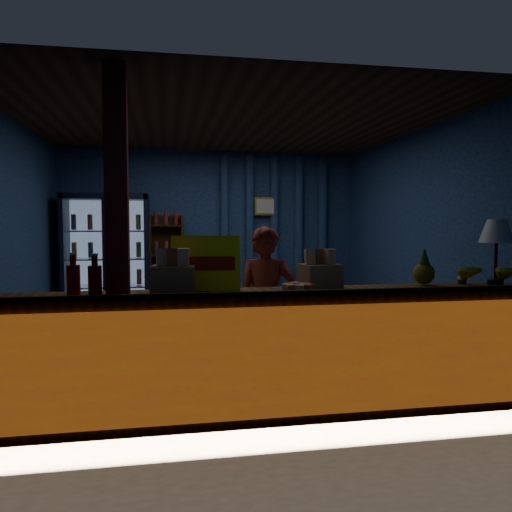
{
  "coord_description": "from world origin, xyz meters",
  "views": [
    {
      "loc": [
        -0.71,
        -5.63,
        1.46
      ],
      "look_at": [
        0.28,
        -0.2,
        1.12
      ],
      "focal_mm": 35.0,
      "sensor_mm": 36.0,
      "label": 1
    }
  ],
  "objects": [
    {
      "name": "snack_box_centre",
      "position": [
        0.52,
        -1.77,
        1.06
      ],
      "size": [
        0.34,
        0.29,
        0.32
      ],
      "color": "#A37C4F",
      "rests_on": "counter"
    },
    {
      "name": "snack_box_left",
      "position": [
        -0.66,
        -1.86,
        1.07
      ],
      "size": [
        0.35,
        0.3,
        0.34
      ],
      "color": "#A37C4F",
      "rests_on": "counter"
    },
    {
      "name": "counter",
      "position": [
        0.0,
        -1.91,
        0.48
      ],
      "size": [
        4.4,
        0.57,
        0.99
      ],
      "color": "brown",
      "rests_on": "ground"
    },
    {
      "name": "yellow_sign",
      "position": [
        -0.4,
        -1.77,
        1.16
      ],
      "size": [
        0.54,
        0.16,
        0.43
      ],
      "color": "#FEFF0D",
      "rests_on": "counter"
    },
    {
      "name": "green_chair",
      "position": [
        1.62,
        1.41,
        0.28
      ],
      "size": [
        0.84,
        0.84,
        0.56
      ],
      "primitive_type": "imported",
      "rotation": [
        0.0,
        0.0,
        3.72
      ],
      "color": "#63C66C",
      "rests_on": "ground"
    },
    {
      "name": "banana_bunches",
      "position": [
        1.95,
        -1.82,
        1.04
      ],
      "size": [
        0.54,
        0.31,
        0.18
      ],
      "color": "gold",
      "rests_on": "counter"
    },
    {
      "name": "framed_picture",
      "position": [
        0.85,
        2.1,
        1.75
      ],
      "size": [
        0.36,
        0.04,
        0.28
      ],
      "color": "gold",
      "rests_on": "room_walls"
    },
    {
      "name": "shopkeeper",
      "position": [
        0.17,
        -1.3,
        0.72
      ],
      "size": [
        0.61,
        0.49,
        1.45
      ],
      "primitive_type": "imported",
      "rotation": [
        0.0,
        0.0,
        -0.3
      ],
      "color": "maroon",
      "rests_on": "ground"
    },
    {
      "name": "room_walls",
      "position": [
        0.0,
        0.0,
        1.57
      ],
      "size": [
        4.6,
        4.6,
        4.6
      ],
      "color": "navy",
      "rests_on": "ground"
    },
    {
      "name": "table_lamp",
      "position": [
        2.05,
        -1.84,
        1.39
      ],
      "size": [
        0.28,
        0.28,
        0.56
      ],
      "color": "black",
      "rests_on": "counter"
    },
    {
      "name": "side_table",
      "position": [
        0.53,
        1.38,
        0.26
      ],
      "size": [
        0.58,
        0.43,
        0.62
      ],
      "color": "#3A2412",
      "rests_on": "ground"
    },
    {
      "name": "ground",
      "position": [
        0.0,
        0.0,
        0.0
      ],
      "size": [
        4.6,
        4.6,
        0.0
      ],
      "primitive_type": "plane",
      "color": "#515154",
      "rests_on": "ground"
    },
    {
      "name": "support_post",
      "position": [
        -1.05,
        -1.9,
        1.3
      ],
      "size": [
        0.16,
        0.16,
        2.6
      ],
      "primitive_type": "cube",
      "color": "maroon",
      "rests_on": "ground"
    },
    {
      "name": "pastry_tray",
      "position": [
        0.28,
        -1.98,
        0.97
      ],
      "size": [
        0.4,
        0.4,
        0.07
      ],
      "color": "silver",
      "rests_on": "counter"
    },
    {
      "name": "pineapple",
      "position": [
        1.43,
        -1.76,
        1.08
      ],
      "size": [
        0.18,
        0.18,
        0.31
      ],
      "color": "olive",
      "rests_on": "counter"
    },
    {
      "name": "curtain_folds",
      "position": [
        1.0,
        2.14,
        1.3
      ],
      "size": [
        1.74,
        0.14,
        2.5
      ],
      "color": "navy",
      "rests_on": "room_walls"
    },
    {
      "name": "bottle_shelf",
      "position": [
        -0.7,
        2.06,
        0.79
      ],
      "size": [
        0.5,
        0.28,
        1.6
      ],
      "color": "#3A2412",
      "rests_on": "ground"
    },
    {
      "name": "beverage_cooler",
      "position": [
        -1.55,
        1.92,
        0.93
      ],
      "size": [
        1.2,
        0.62,
        1.9
      ],
      "color": "black",
      "rests_on": "ground"
    },
    {
      "name": "soda_bottles",
      "position": [
        -1.2,
        -1.91,
        1.08
      ],
      "size": [
        0.42,
        0.18,
        0.31
      ],
      "color": "#B2100B",
      "rests_on": "counter"
    }
  ]
}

